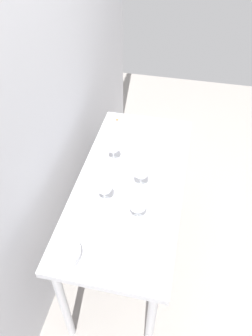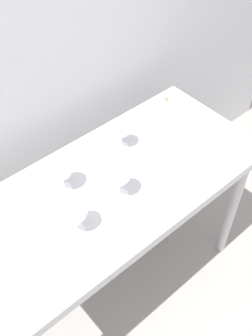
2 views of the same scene
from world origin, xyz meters
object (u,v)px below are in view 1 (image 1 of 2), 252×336
Objects in this scene: decanter_funnel at (117,124)px; wine_glass_near_center at (141,172)px; wine_glass_far_right at (113,147)px; tasting_bowl at (64,253)px; wine_glass_far_left at (104,187)px; tasting_sheet_upper at (140,151)px; tasting_sheet_lower at (90,224)px; wine_glass_near_left at (138,205)px.

wine_glass_near_center is at bearing -153.11° from decanter_funnel.
wine_glass_far_right reaches higher than tasting_bowl.
wine_glass_near_center reaches higher than tasting_bowl.
tasting_bowl is (-0.40, 0.10, -0.09)m from wine_glass_far_left.
tasting_sheet_upper is (0.32, 0.07, -0.12)m from wine_glass_near_center.
decanter_funnel is at bearing 26.89° from wine_glass_near_center.
decanter_funnel is at bearing 26.98° from tasting_sheet_upper.
tasting_bowl is (-0.87, 0.22, 0.03)m from tasting_sheet_upper.
wine_glass_near_center reaches higher than tasting_sheet_lower.
decanter_funnel is (0.88, 0.05, 0.04)m from tasting_sheet_lower.
wine_glass_near_center is at bearing -2.99° from tasting_sheet_lower.
tasting_sheet_upper is (0.12, -0.15, -0.11)m from wine_glass_far_right.
wine_glass_far_right reaches higher than tasting_sheet_lower.
wine_glass_far_right is 0.73× the size of tasting_sheet_upper.
wine_glass_near_left is 0.97× the size of wine_glass_near_center.
wine_glass_near_center is (0.15, -0.18, 0.01)m from wine_glass_far_left.
tasting_bowl is (-0.55, 0.29, -0.10)m from wine_glass_near_center.
wine_glass_far_right is at bearing -5.27° from tasting_bowl.
wine_glass_far_right is 1.28× the size of decanter_funnel.
tasting_sheet_lower is 0.23m from tasting_bowl.
tasting_bowl is at bearing 134.78° from wine_glass_near_left.
wine_glass_far_left is 0.61× the size of tasting_sheet_lower.
tasting_bowl is 1.39× the size of decanter_funnel.
wine_glass_far_left is 0.71m from decanter_funnel.
tasting_sheet_upper is 0.31m from decanter_funnel.
tasting_sheet_upper is 0.67m from tasting_sheet_lower.
wine_glass_near_left is 0.24m from wine_glass_near_center.
tasting_bowl reaches higher than tasting_sheet_lower.
wine_glass_near_left is 0.45m from tasting_bowl.
wine_glass_far_right is 0.50m from wine_glass_near_left.
wine_glass_far_left is at bearing -174.51° from wine_glass_far_right.
tasting_sheet_lower is 0.88m from decanter_funnel.
wine_glass_far_right is at bearing 30.20° from tasting_sheet_lower.
wine_glass_near_left reaches higher than tasting_sheet_lower.
wine_glass_near_center is (0.24, 0.03, 0.01)m from wine_glass_near_left.
wine_glass_near_center is 1.03× the size of tasting_bowl.
wine_glass_far_left is 1.38× the size of decanter_funnel.
wine_glass_far_right is at bearing 5.49° from wine_glass_far_left.
wine_glass_near_center reaches higher than decanter_funnel.
wine_glass_near_center is at bearing 6.18° from wine_glass_near_left.
tasting_sheet_lower is (-0.53, 0.00, -0.11)m from wine_glass_far_right.
wine_glass_far_left reaches higher than decanter_funnel.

